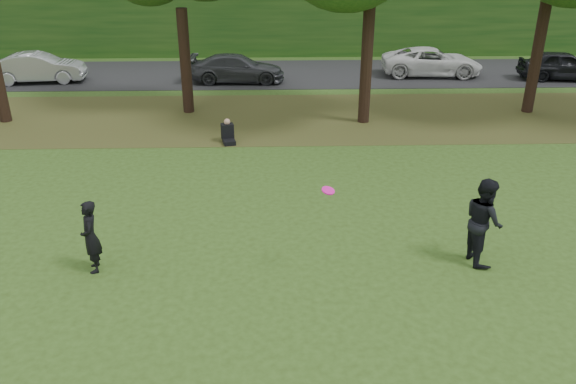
# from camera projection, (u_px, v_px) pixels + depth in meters

# --- Properties ---
(ground) EXTENTS (120.00, 120.00, 0.00)m
(ground) POSITION_uv_depth(u_px,v_px,m) (253.00, 316.00, 10.63)
(ground) COLOR #2F4816
(ground) RESTS_ON ground
(leaf_litter) EXTENTS (60.00, 7.00, 0.01)m
(leaf_litter) POSITION_uv_depth(u_px,v_px,m) (261.00, 117.00, 22.47)
(leaf_litter) COLOR #4F371C
(leaf_litter) RESTS_ON ground
(street) EXTENTS (70.00, 7.00, 0.02)m
(street) POSITION_uv_depth(u_px,v_px,m) (263.00, 74.00, 29.76)
(street) COLOR black
(street) RESTS_ON ground
(far_hedge) EXTENTS (70.00, 3.00, 5.00)m
(far_hedge) POSITION_uv_depth(u_px,v_px,m) (263.00, 11.00, 34.20)
(far_hedge) COLOR #184313
(far_hedge) RESTS_ON ground
(player_left) EXTENTS (0.54, 0.67, 1.61)m
(player_left) POSITION_uv_depth(u_px,v_px,m) (91.00, 237.00, 11.80)
(player_left) COLOR black
(player_left) RESTS_ON ground
(player_right) EXTENTS (0.81, 1.01, 1.95)m
(player_right) POSITION_uv_depth(u_px,v_px,m) (483.00, 221.00, 12.10)
(player_right) COLOR black
(player_right) RESTS_ON ground
(parked_cars) EXTENTS (36.40, 3.62, 1.45)m
(parked_cars) POSITION_uv_depth(u_px,v_px,m) (281.00, 66.00, 28.18)
(parked_cars) COLOR black
(parked_cars) RESTS_ON street
(frisbee) EXTENTS (0.34, 0.34, 0.13)m
(frisbee) POSITION_uv_depth(u_px,v_px,m) (328.00, 190.00, 11.25)
(frisbee) COLOR #FF15AA
(frisbee) RESTS_ON ground
(seated_person) EXTENTS (0.56, 0.80, 0.83)m
(seated_person) POSITION_uv_depth(u_px,v_px,m) (228.00, 134.00, 19.63)
(seated_person) COLOR black
(seated_person) RESTS_ON ground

